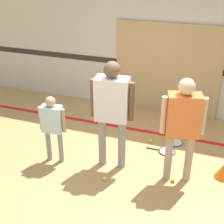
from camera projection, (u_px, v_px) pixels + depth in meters
The scene contains 14 objects.
ground_plane at pixel (116, 170), 5.03m from camera, with size 16.00×16.00×0.00m, color tan.
wall_back at pixel (155, 38), 6.34m from camera, with size 16.00×0.07×3.20m.
wall_panel at pixel (167, 70), 6.48m from camera, with size 2.19×0.05×1.93m.
floor_stripe at pixel (138, 130), 6.18m from camera, with size 14.40×0.10×0.01m.
person_instructor at pixel (112, 105), 4.67m from camera, with size 0.67×0.32×1.78m.
person_student_left at pixel (52, 122), 4.96m from camera, with size 0.44×0.22×1.17m.
person_student_right at pixel (183, 121), 4.38m from camera, with size 0.61×0.37×1.66m.
racket_spare_on_floor at pixel (175, 143), 5.75m from camera, with size 0.30×0.55×0.03m.
racket_second_spare at pixel (166, 151), 5.50m from camera, with size 0.52×0.30×0.03m.
tennis_ball_near_instructor at pixel (104, 179), 4.79m from camera, with size 0.07×0.07×0.07m, color #CCE038.
tennis_ball_by_spare_racket at pixel (191, 143), 5.69m from camera, with size 0.07×0.07×0.07m, color #CCE038.
tennis_ball_stray_left at pixel (151, 141), 5.77m from camera, with size 0.07×0.07×0.07m, color #CCE038.
tennis_ball_stray_right at pixel (173, 180), 4.76m from camera, with size 0.07×0.07×0.07m, color #CCE038.
training_cone at pixel (224, 171), 4.80m from camera, with size 0.27×0.27×0.26m.
Camera 1 is at (1.31, -3.84, 3.11)m, focal length 50.00 mm.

